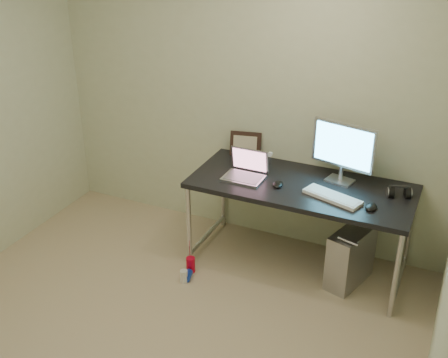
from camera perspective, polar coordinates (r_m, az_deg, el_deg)
floor at (r=3.99m, az=-8.06°, el=-16.80°), size 3.50×3.50×0.00m
wall_back at (r=4.70m, az=2.35°, el=8.25°), size 3.50×0.02×2.50m
desk at (r=4.41m, az=7.82°, el=-1.37°), size 1.72×0.75×0.75m
tower_computer at (r=4.51m, az=12.74°, el=-7.70°), size 0.32×0.48×0.49m
cable_a at (r=4.75m, az=13.36°, el=-3.56°), size 0.01×0.16×0.69m
cable_b at (r=4.73m, az=14.35°, el=-4.09°), size 0.02×0.11×0.71m
can_red at (r=4.61m, az=-3.41°, el=-8.69°), size 0.08×0.08×0.13m
can_white at (r=4.51m, az=-4.10°, el=-9.84°), size 0.07×0.07×0.11m
can_blue at (r=4.55m, az=-3.71°, el=-9.78°), size 0.08×0.12×0.06m
laptop at (r=4.44m, az=2.23°, el=0.83°), size 0.32×0.26×0.22m
monitor at (r=4.36m, az=12.01°, el=3.09°), size 0.50×0.19×0.48m
keyboard at (r=4.20m, az=10.96°, el=-1.80°), size 0.46×0.27×0.03m
mouse_right at (r=4.12m, az=14.74°, el=-2.68°), size 0.09×0.13×0.04m
mouse_left at (r=4.32m, az=5.48°, el=-0.43°), size 0.10×0.14×0.04m
headphones at (r=4.35m, az=17.36°, el=-1.33°), size 0.19×0.11×0.11m
picture_frame at (r=4.79m, az=2.20°, el=3.56°), size 0.28×0.13×0.21m
webcam at (r=4.64m, az=4.70°, el=2.39°), size 0.04×0.03×0.11m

